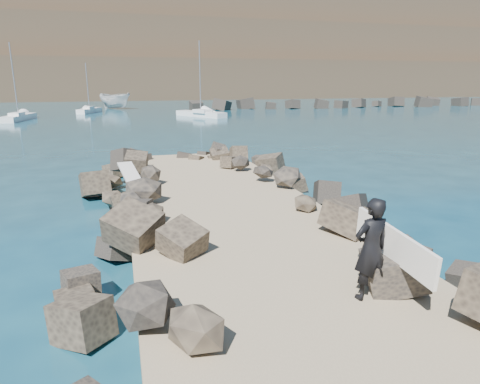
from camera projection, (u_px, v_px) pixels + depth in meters
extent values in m
plane|color=#0F384C|center=(231.00, 231.00, 13.08)|extent=(800.00, 800.00, 0.00)
cube|color=#8C7759|center=(250.00, 246.00, 11.14)|extent=(6.00, 26.00, 0.60)
cube|color=black|center=(135.00, 243.00, 10.81)|extent=(2.60, 22.00, 1.00)
cube|color=black|center=(341.00, 223.00, 12.31)|extent=(2.60, 22.00, 1.00)
cube|color=black|center=(349.00, 104.00, 73.28)|extent=(52.00, 4.00, 1.20)
cube|color=#2D4919|center=(151.00, 49.00, 160.79)|extent=(360.00, 140.00, 32.00)
cube|color=silver|center=(130.00, 177.00, 15.71)|extent=(0.91, 2.27, 0.07)
imported|color=silver|center=(115.00, 101.00, 69.85)|extent=(6.23, 6.93, 2.63)
imported|color=black|center=(371.00, 249.00, 7.63)|extent=(0.74, 0.53, 1.91)
cube|color=silver|center=(393.00, 244.00, 7.73)|extent=(0.08, 2.37, 0.74)
cylinder|color=silver|center=(384.00, 4.00, 179.97)|extent=(8.73, 8.73, 7.64)
cube|color=white|center=(273.00, 97.00, 113.22)|extent=(3.96, 5.59, 0.80)
cylinder|color=gray|center=(273.00, 84.00, 112.33)|extent=(0.12, 0.12, 6.30)
cube|color=white|center=(274.00, 95.00, 112.53)|extent=(1.60, 1.85, 0.44)
cube|color=white|center=(90.00, 111.00, 60.93)|extent=(3.29, 5.77, 0.80)
cylinder|color=gray|center=(87.00, 86.00, 60.05)|extent=(0.12, 0.12, 6.28)
cube|color=white|center=(89.00, 108.00, 60.21)|extent=(1.44, 1.82, 0.44)
cube|color=white|center=(201.00, 115.00, 54.72)|extent=(5.58, 7.60, 0.80)
cylinder|color=gray|center=(200.00, 77.00, 53.54)|extent=(0.12, 0.12, 8.65)
cube|color=white|center=(202.00, 111.00, 53.84)|extent=(2.22, 2.53, 0.44)
cube|color=white|center=(19.00, 118.00, 49.51)|extent=(2.74, 7.44, 0.80)
cylinder|color=gray|center=(14.00, 80.00, 48.42)|extent=(0.12, 0.12, 8.00)
cube|color=white|center=(17.00, 114.00, 48.58)|extent=(1.47, 2.20, 0.44)
cube|color=white|center=(300.00, 6.00, 171.94)|extent=(6.00, 6.00, 3.00)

